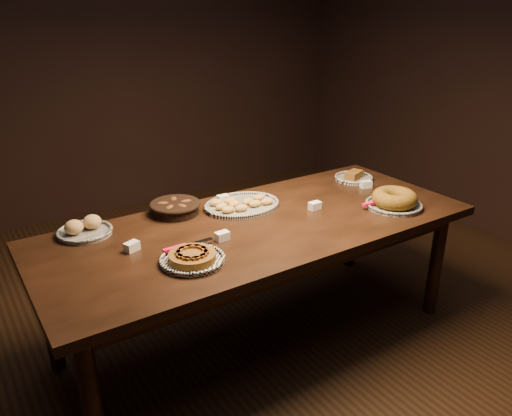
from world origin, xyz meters
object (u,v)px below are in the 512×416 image
buffet_table (260,235)px  madeleine_platter (241,204)px  apple_tart_plate (192,258)px  bundt_cake_plate (394,200)px

buffet_table → madeleine_platter: bearing=81.8°
apple_tart_plate → madeleine_platter: size_ratio=0.71×
bundt_cake_plate → apple_tart_plate: bearing=-171.9°
madeleine_platter → bundt_cake_plate: bundt_cake_plate is taller
madeleine_platter → bundt_cake_plate: size_ratio=1.31×
apple_tart_plate → bundt_cake_plate: (1.30, -0.04, 0.02)m
buffet_table → bundt_cake_plate: (0.79, -0.24, 0.12)m
madeleine_platter → bundt_cake_plate: (0.75, -0.49, 0.03)m
apple_tart_plate → madeleine_platter: bearing=16.2°
apple_tart_plate → madeleine_platter: apple_tart_plate is taller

